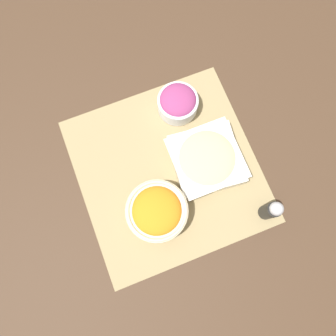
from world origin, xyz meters
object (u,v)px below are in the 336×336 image
object	(u,v)px
cucumber_bowl	(207,159)
pepper_shaker	(271,210)
carrot_bowl	(157,211)
onion_bowl	(178,102)

from	to	relation	value
cucumber_bowl	pepper_shaker	distance (m)	0.21
carrot_bowl	pepper_shaker	world-z (taller)	pepper_shaker
cucumber_bowl	onion_bowl	xyz separation A→B (m)	(-0.18, -0.01, 0.01)
carrot_bowl	pepper_shaker	xyz separation A→B (m)	(0.10, 0.27, 0.01)
cucumber_bowl	pepper_shaker	bearing A→B (deg)	26.63
onion_bowl	pepper_shaker	world-z (taller)	pepper_shaker
cucumber_bowl	onion_bowl	world-z (taller)	onion_bowl
pepper_shaker	cucumber_bowl	bearing A→B (deg)	-153.37
carrot_bowl	pepper_shaker	distance (m)	0.29
onion_bowl	cucumber_bowl	bearing A→B (deg)	4.03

